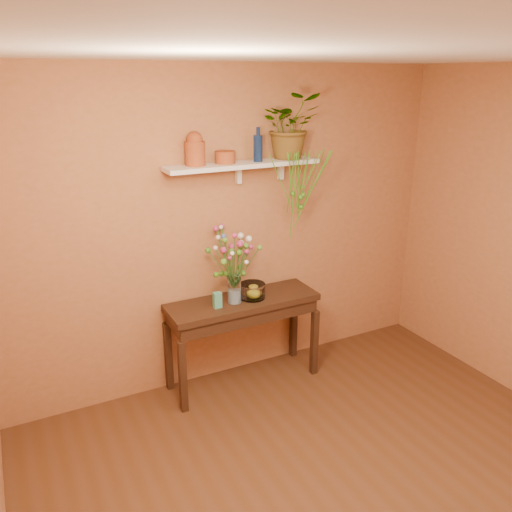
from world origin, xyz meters
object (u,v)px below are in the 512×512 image
at_px(glass_vase, 234,291).
at_px(glass_bowl, 252,291).
at_px(blue_bottle, 258,148).
at_px(terracotta_jug, 195,149).
at_px(sideboard, 243,311).
at_px(spider_plant, 291,126).
at_px(bouquet, 232,251).

distance_m(glass_vase, glass_bowl, 0.18).
bearing_deg(glass_bowl, blue_bottle, 44.01).
height_order(terracotta_jug, glass_bowl, terracotta_jug).
relative_size(sideboard, glass_bowl, 6.05).
distance_m(spider_plant, bouquet, 1.14).
bearing_deg(bouquet, sideboard, 2.78).
distance_m(sideboard, spider_plant, 1.61).
relative_size(blue_bottle, glass_bowl, 1.26).
distance_m(blue_bottle, glass_vase, 1.19).
height_order(glass_vase, glass_bowl, glass_vase).
height_order(sideboard, blue_bottle, blue_bottle).
distance_m(bouquet, glass_bowl, 0.43).
bearing_deg(bouquet, spider_plant, 11.89).
height_order(blue_bottle, glass_vase, blue_bottle).
height_order(spider_plant, glass_vase, spider_plant).
height_order(sideboard, bouquet, bouquet).
height_order(blue_bottle, bouquet, blue_bottle).
xyz_separation_m(blue_bottle, spider_plant, (0.32, 0.03, 0.16)).
relative_size(sideboard, glass_vase, 5.40).
distance_m(sideboard, glass_bowl, 0.20).
xyz_separation_m(blue_bottle, bouquet, (-0.28, -0.09, -0.81)).
xyz_separation_m(blue_bottle, glass_vase, (-0.28, -0.11, -1.15)).
xyz_separation_m(terracotta_jug, glass_bowl, (0.42, -0.14, -1.21)).
bearing_deg(bouquet, glass_vase, -76.48).
distance_m(blue_bottle, spider_plant, 0.36).
height_order(sideboard, spider_plant, spider_plant).
bearing_deg(glass_bowl, bouquet, 178.02).
height_order(terracotta_jug, bouquet, terracotta_jug).
relative_size(sideboard, blue_bottle, 4.80).
distance_m(terracotta_jug, blue_bottle, 0.53).
relative_size(terracotta_jug, blue_bottle, 0.95).
xyz_separation_m(spider_plant, glass_vase, (-0.60, -0.14, -1.31)).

